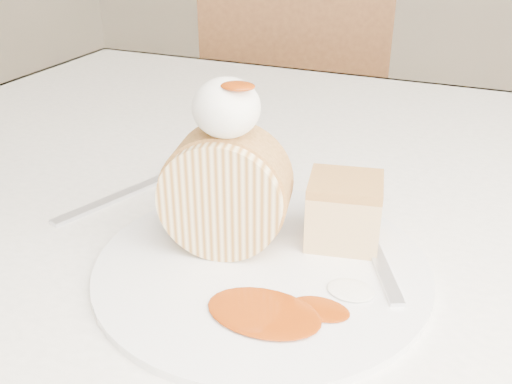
% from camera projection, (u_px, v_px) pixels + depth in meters
% --- Properties ---
extents(table, '(1.40, 0.90, 0.75)m').
position_uv_depth(table, '(359.00, 244.00, 0.72)').
color(table, white).
rests_on(table, ground).
extents(chair_far, '(0.52, 0.52, 0.89)m').
position_uv_depth(chair_far, '(293.00, 135.00, 1.47)').
color(chair_far, brown).
rests_on(chair_far, ground).
extents(plate, '(0.35, 0.35, 0.01)m').
position_uv_depth(plate, '(262.00, 266.00, 0.51)').
color(plate, white).
rests_on(plate, table).
extents(roulade_slice, '(0.12, 0.08, 0.11)m').
position_uv_depth(roulade_slice, '(225.00, 192.00, 0.51)').
color(roulade_slice, beige).
rests_on(roulade_slice, plate).
extents(cake_chunk, '(0.08, 0.07, 0.05)m').
position_uv_depth(cake_chunk, '(344.00, 215.00, 0.53)').
color(cake_chunk, '#BF8848').
rests_on(cake_chunk, plate).
extents(whipped_cream, '(0.06, 0.06, 0.05)m').
position_uv_depth(whipped_cream, '(226.00, 108.00, 0.47)').
color(whipped_cream, white).
rests_on(whipped_cream, roulade_slice).
extents(caramel_drizzle, '(0.03, 0.02, 0.01)m').
position_uv_depth(caramel_drizzle, '(238.00, 78.00, 0.44)').
color(caramel_drizzle, '#8E3005').
rests_on(caramel_drizzle, whipped_cream).
extents(caramel_pool, '(0.10, 0.08, 0.00)m').
position_uv_depth(caramel_pool, '(264.00, 312.00, 0.44)').
color(caramel_pool, '#8E3005').
rests_on(caramel_pool, plate).
extents(fork, '(0.10, 0.17, 0.00)m').
position_uv_depth(fork, '(379.00, 260.00, 0.51)').
color(fork, silver).
rests_on(fork, plate).
extents(spoon, '(0.08, 0.18, 0.00)m').
position_uv_depth(spoon, '(113.00, 199.00, 0.63)').
color(spoon, silver).
rests_on(spoon, table).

